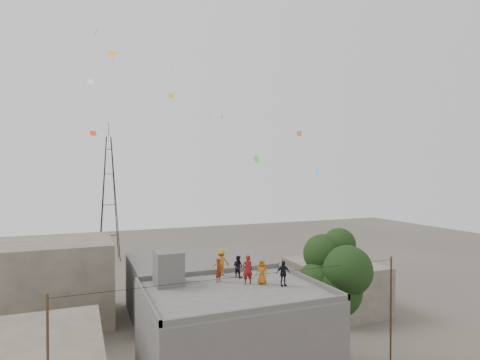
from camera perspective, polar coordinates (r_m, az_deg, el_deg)
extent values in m
cube|color=#53514D|center=(24.72, -0.88, -22.32)|extent=(10.00, 8.00, 6.00)
cube|color=#53514E|center=(23.67, -0.88, -15.52)|extent=(10.00, 8.00, 0.10)
cube|color=#53514D|center=(27.19, -3.95, -12.90)|extent=(10.00, 0.15, 0.30)
cube|color=#53514D|center=(20.18, 3.36, -17.91)|extent=(10.00, 0.15, 0.30)
cube|color=#53514D|center=(25.74, 9.70, -13.71)|extent=(0.15, 8.00, 0.30)
cube|color=#53514D|center=(22.39, -13.20, -16.00)|extent=(0.15, 8.00, 0.30)
cube|color=#53514D|center=(24.94, -10.14, -12.19)|extent=(1.60, 1.80, 2.00)
cube|color=#53514D|center=(38.03, -5.86, -14.66)|extent=(12.00, 9.00, 5.00)
cube|color=#575045|center=(38.34, -24.74, -13.08)|extent=(9.00, 8.00, 7.00)
cube|color=#575045|center=(39.70, 13.34, -14.46)|extent=(7.00, 8.00, 4.40)
cylinder|color=black|center=(28.69, 13.25, -21.10)|extent=(0.44, 0.44, 4.00)
cylinder|color=black|center=(28.28, 13.40, -17.97)|extent=(0.64, 0.91, 2.14)
sphere|color=black|center=(27.64, 13.28, -14.94)|extent=(3.60, 3.60, 3.60)
sphere|color=black|center=(28.29, 14.79, -12.89)|extent=(3.00, 3.00, 3.00)
sphere|color=black|center=(27.44, 11.08, -14.18)|extent=(2.80, 2.80, 2.80)
sphere|color=black|center=(26.89, 15.01, -12.32)|extent=(3.20, 3.20, 3.20)
sphere|color=black|center=(27.68, 11.69, -10.23)|extent=(2.60, 2.60, 2.60)
sphere|color=black|center=(27.94, 13.94, -8.87)|extent=(2.20, 2.20, 2.20)
cylinder|color=black|center=(28.96, 20.66, -17.33)|extent=(0.12, 0.12, 7.40)
cylinder|color=black|center=(22.43, 1.53, -13.41)|extent=(20.00, 0.52, 0.02)
cylinder|color=black|center=(60.52, -18.87, -2.59)|extent=(1.27, 1.27, 18.01)
cylinder|color=black|center=(60.63, -17.27, -2.58)|extent=(1.27, 1.27, 18.01)
cylinder|color=black|center=(62.32, -17.40, -2.48)|extent=(1.27, 1.27, 18.01)
cylinder|color=black|center=(62.21, -18.96, -2.49)|extent=(1.27, 1.27, 18.01)
cube|color=black|center=(61.98, -18.10, -7.52)|extent=(2.36, 0.08, 0.08)
cube|color=black|center=(61.98, -18.10, -7.52)|extent=(0.08, 2.36, 0.08)
cube|color=black|center=(61.48, -18.12, -3.37)|extent=(1.81, 0.08, 0.08)
cube|color=black|center=(61.48, -18.12, -3.37)|extent=(0.08, 1.81, 0.08)
cube|color=black|center=(61.30, -18.15, 0.83)|extent=(1.26, 0.08, 0.08)
cube|color=black|center=(61.30, -18.15, 0.83)|extent=(0.08, 1.26, 0.08)
cube|color=black|center=(61.39, -18.17, 4.19)|extent=(0.82, 0.08, 0.08)
cube|color=black|center=(61.39, -18.17, 4.19)|extent=(0.08, 0.82, 0.08)
cylinder|color=black|center=(61.61, -18.18, 6.79)|extent=(0.08, 0.08, 2.00)
imported|color=maroon|center=(24.69, 1.08, -12.61)|extent=(0.66, 0.46, 1.74)
imported|color=#AF5B14|center=(24.74, 3.14, -12.90)|extent=(0.85, 0.83, 1.47)
imported|color=black|center=(26.19, -0.29, -12.20)|extent=(0.81, 0.86, 1.40)
imported|color=black|center=(24.43, 6.15, -13.07)|extent=(0.90, 0.42, 1.49)
imported|color=#C37216|center=(26.66, -2.70, -11.61)|extent=(1.11, 0.64, 1.71)
imported|color=maroon|center=(25.17, -3.02, -12.68)|extent=(0.64, 0.60, 1.46)
plane|color=red|center=(29.28, -20.16, 6.27)|extent=(0.44, 0.27, 0.36)
plane|color=#E42458|center=(30.70, -4.32, 9.14)|extent=(0.29, 0.53, 0.49)
plane|color=#FF9D27|center=(33.57, -9.81, 11.74)|extent=(0.43, 0.34, 0.30)
plane|color=#268DD9|center=(33.30, 10.97, 1.21)|extent=(0.14, 0.54, 0.53)
plane|color=silver|center=(32.06, -20.51, 12.96)|extent=(0.44, 0.26, 0.38)
plane|color=orange|center=(40.78, -2.56, 8.97)|extent=(0.33, 0.34, 0.32)
plane|color=green|center=(26.93, 2.37, 3.01)|extent=(0.28, 0.48, 0.43)
plane|color=#C8592F|center=(37.38, 8.42, 6.53)|extent=(0.45, 0.39, 0.43)
plane|color=orange|center=(23.92, -17.71, 16.79)|extent=(0.49, 0.38, 0.32)
plane|color=#5287F7|center=(40.59, -9.63, 15.60)|extent=(0.09, 0.38, 0.38)
plane|color=#F74E71|center=(29.99, -19.76, 19.26)|extent=(0.22, 0.46, 0.41)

